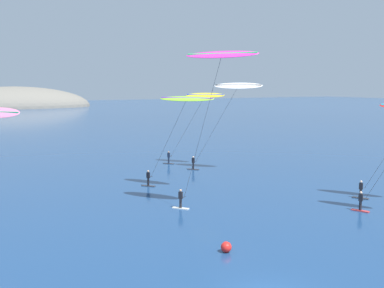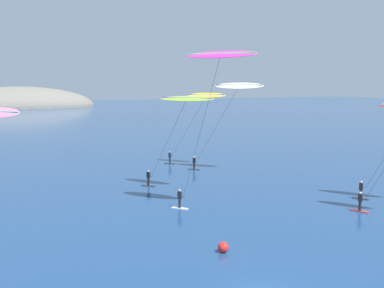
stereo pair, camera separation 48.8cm
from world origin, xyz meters
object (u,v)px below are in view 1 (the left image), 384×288
at_px(kitesurfer_yellow, 202,101).
at_px(kitesurfer_magenta, 219,64).
at_px(kitesurfer_white, 235,91).
at_px(kitesurfer_lime, 184,105).
at_px(marker_buoy, 226,247).

bearing_deg(kitesurfer_yellow, kitesurfer_magenta, -116.92).
bearing_deg(kitesurfer_white, kitesurfer_lime, -149.65).
bearing_deg(kitesurfer_white, kitesurfer_magenta, -128.16).
bearing_deg(kitesurfer_lime, kitesurfer_white, 30.35).
bearing_deg(kitesurfer_magenta, kitesurfer_yellow, 63.08).
relative_size(kitesurfer_magenta, kitesurfer_lime, 1.40).
relative_size(kitesurfer_magenta, kitesurfer_white, 1.23).
bearing_deg(kitesurfer_white, marker_buoy, -125.11).
height_order(kitesurfer_lime, kitesurfer_yellow, kitesurfer_yellow).
distance_m(kitesurfer_magenta, kitesurfer_yellow, 23.64).
distance_m(kitesurfer_lime, kitesurfer_yellow, 14.82).
bearing_deg(marker_buoy, kitesurfer_magenta, 61.07).
bearing_deg(kitesurfer_yellow, kitesurfer_white, -78.28).
height_order(kitesurfer_magenta, marker_buoy, kitesurfer_magenta).
height_order(kitesurfer_yellow, marker_buoy, kitesurfer_yellow).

